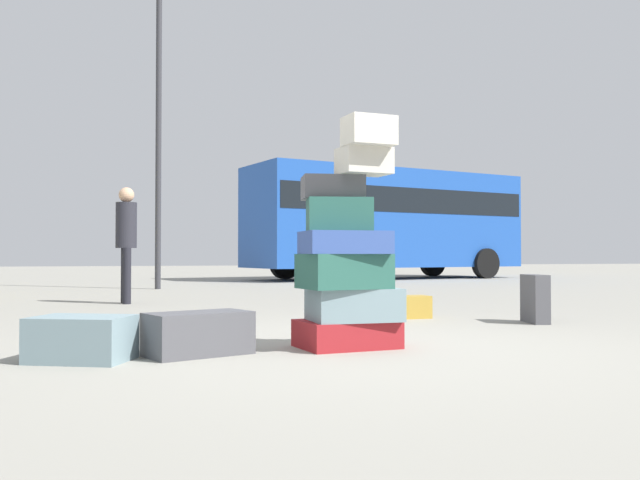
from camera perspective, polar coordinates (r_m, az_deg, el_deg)
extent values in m
plane|color=gray|center=(5.27, 2.51, -8.95)|extent=(80.00, 80.00, 0.00)
cube|color=maroon|center=(5.27, 2.24, -7.81)|extent=(0.77, 0.59, 0.21)
cube|color=gray|center=(5.23, 2.85, -5.37)|extent=(0.66, 0.48, 0.25)
cube|color=#26594C|center=(5.15, 2.01, -2.61)|extent=(0.68, 0.53, 0.26)
cube|color=#334F99|center=(5.12, 2.07, -0.22)|extent=(0.63, 0.46, 0.17)
cube|color=#26594C|center=(5.20, 1.60, 2.09)|extent=(0.54, 0.43, 0.25)
cube|color=#4C4C51|center=(5.29, 1.05, 4.37)|extent=(0.51, 0.41, 0.18)
cube|color=beige|center=(5.20, 3.68, 6.55)|extent=(0.40, 0.31, 0.20)
cube|color=beige|center=(5.13, 4.10, 9.01)|extent=(0.38, 0.29, 0.22)
cube|color=#4C4C51|center=(4.94, -10.08, -7.68)|extent=(0.80, 0.60, 0.30)
cube|color=#4C4C51|center=(7.47, 17.46, -4.69)|extent=(0.25, 0.45, 0.50)
cube|color=#B28C33|center=(7.70, 6.56, -5.57)|extent=(0.69, 0.28, 0.25)
cube|color=gray|center=(4.86, -19.23, -7.77)|extent=(0.75, 0.66, 0.30)
cylinder|color=black|center=(10.44, -15.92, -2.86)|extent=(0.12, 0.12, 0.81)
cylinder|color=black|center=(10.23, -15.78, -2.90)|extent=(0.12, 0.12, 0.81)
cylinder|color=#26262D|center=(10.34, -15.82, 1.19)|extent=(0.30, 0.30, 0.66)
sphere|color=tan|center=(10.37, -15.81, 3.63)|extent=(0.22, 0.22, 0.22)
cube|color=#1E4CA5|center=(20.39, 5.55, 1.69)|extent=(8.78, 4.33, 2.80)
cube|color=black|center=(20.42, 5.55, 3.07)|extent=(8.62, 4.31, 0.70)
cylinder|color=black|center=(23.02, 9.35, -1.87)|extent=(0.93, 0.45, 0.90)
cylinder|color=black|center=(21.13, 13.62, -1.90)|extent=(0.93, 0.45, 0.90)
cylinder|color=black|center=(20.03, -2.94, -1.98)|extent=(0.93, 0.45, 0.90)
cylinder|color=black|center=(17.83, 0.67, -2.07)|extent=(0.93, 0.45, 0.90)
cylinder|color=#333338|center=(14.78, -13.29, 9.05)|extent=(0.12, 0.12, 6.68)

